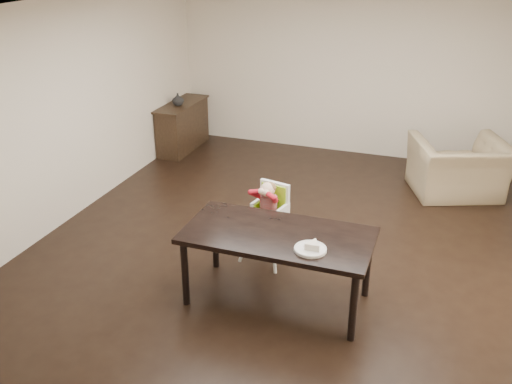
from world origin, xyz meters
TOP-DOWN VIEW (x-y plane):
  - ground at (0.00, 0.00)m, footprint 7.00×7.00m
  - room_walls at (0.00, 0.00)m, footprint 6.02×7.02m
  - dining_table at (0.05, -0.95)m, footprint 1.80×0.90m
  - high_chair at (-0.29, -0.20)m, footprint 0.46×0.46m
  - plate at (0.43, -1.16)m, footprint 0.39×0.39m
  - armchair at (1.63, 2.30)m, footprint 1.40×1.17m
  - sideboard at (-2.78, 2.70)m, footprint 0.44×1.26m
  - vase at (-2.78, 2.58)m, footprint 0.23×0.23m

SIDE VIEW (x-z plane):
  - ground at x=0.00m, z-range 0.00..0.00m
  - sideboard at x=-2.78m, z-range 0.00..0.79m
  - armchair at x=1.63m, z-range 0.00..1.05m
  - high_chair at x=-0.29m, z-range 0.19..1.13m
  - dining_table at x=0.05m, z-range 0.30..1.05m
  - plate at x=0.43m, z-range 0.74..0.82m
  - vase at x=-2.78m, z-range 0.79..0.98m
  - room_walls at x=0.00m, z-range 0.50..3.21m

